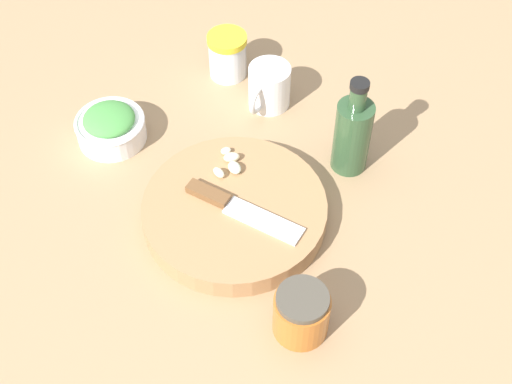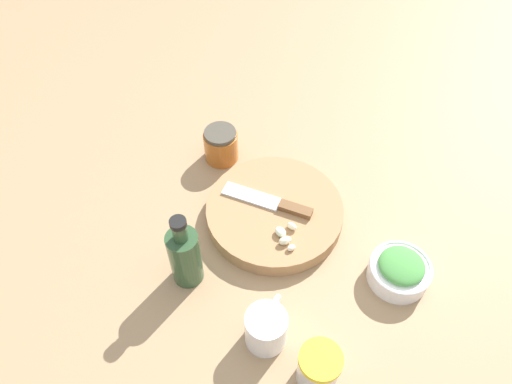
% 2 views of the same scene
% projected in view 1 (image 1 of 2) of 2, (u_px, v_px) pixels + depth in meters
% --- Properties ---
extents(ground_plane, '(5.00, 5.00, 0.00)m').
position_uv_depth(ground_plane, '(260.00, 205.00, 1.13)').
color(ground_plane, '#997A56').
extents(cutting_board, '(0.28, 0.28, 0.04)m').
position_uv_depth(cutting_board, '(235.00, 212.00, 1.09)').
color(cutting_board, '#9E754C').
rests_on(cutting_board, ground_plane).
extents(chef_knife, '(0.17, 0.14, 0.01)m').
position_uv_depth(chef_knife, '(236.00, 207.00, 1.07)').
color(chef_knife, brown).
rests_on(chef_knife, cutting_board).
extents(garlic_cloves, '(0.06, 0.05, 0.02)m').
position_uv_depth(garlic_cloves, '(229.00, 163.00, 1.12)').
color(garlic_cloves, '#F3EBC4').
rests_on(garlic_cloves, cutting_board).
extents(herb_bowl, '(0.12, 0.12, 0.06)m').
position_uv_depth(herb_bowl, '(111.00, 126.00, 1.20)').
color(herb_bowl, white).
rests_on(herb_bowl, ground_plane).
extents(spice_jar, '(0.07, 0.07, 0.09)m').
position_uv_depth(spice_jar, '(228.00, 55.00, 1.29)').
color(spice_jar, silver).
rests_on(spice_jar, ground_plane).
extents(coffee_mug, '(0.08, 0.09, 0.08)m').
position_uv_depth(coffee_mug, '(269.00, 87.00, 1.24)').
color(coffee_mug, white).
rests_on(coffee_mug, ground_plane).
extents(honey_jar, '(0.08, 0.08, 0.08)m').
position_uv_depth(honey_jar, '(301.00, 313.00, 0.96)').
color(honey_jar, '#B26023').
rests_on(honey_jar, ground_plane).
extents(oil_bottle, '(0.06, 0.06, 0.18)m').
position_uv_depth(oil_bottle, '(352.00, 134.00, 1.12)').
color(oil_bottle, '#2D4C2D').
rests_on(oil_bottle, ground_plane).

